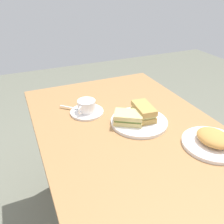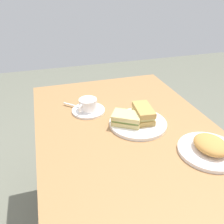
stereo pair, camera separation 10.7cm
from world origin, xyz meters
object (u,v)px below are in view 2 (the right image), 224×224
object	(u,v)px
sandwich_back	(128,118)
spoon	(75,106)
dining_table	(132,155)
side_plate	(209,151)
sandwich_front	(143,113)
sandwich_plate	(138,123)
coffee_saucer	(88,111)
coffee_cup	(88,104)

from	to	relation	value
sandwich_back	spoon	distance (m)	0.29
dining_table	side_plate	distance (m)	0.30
sandwich_front	spoon	world-z (taller)	sandwich_front
sandwich_plate	coffee_saucer	xyz separation A→B (m)	(0.18, 0.18, -0.00)
sandwich_front	coffee_saucer	world-z (taller)	sandwich_front
sandwich_back	coffee_cup	bearing A→B (deg)	38.31
sandwich_front	sandwich_back	size ratio (longest dim) A/B	0.96
sandwich_plate	coffee_saucer	bearing A→B (deg)	45.68
dining_table	sandwich_plate	bearing A→B (deg)	-33.04
dining_table	coffee_cup	bearing A→B (deg)	27.40
sandwich_front	coffee_cup	bearing A→B (deg)	53.04
coffee_cup	sandwich_front	bearing A→B (deg)	-126.96
dining_table	spoon	world-z (taller)	spoon
side_plate	coffee_saucer	bearing A→B (deg)	40.06
sandwich_back	coffee_cup	size ratio (longest dim) A/B	1.48
sandwich_front	spoon	bearing A→B (deg)	51.21
coffee_cup	coffee_saucer	bearing A→B (deg)	-51.62
sandwich_front	coffee_saucer	distance (m)	0.27
sandwich_plate	sandwich_front	size ratio (longest dim) A/B	1.77
dining_table	sandwich_back	distance (m)	0.15
side_plate	sandwich_back	bearing A→B (deg)	41.46
sandwich_front	coffee_cup	distance (m)	0.26
side_plate	coffee_cup	bearing A→B (deg)	40.23
sandwich_front	coffee_saucer	size ratio (longest dim) A/B	0.90
side_plate	sandwich_plate	bearing A→B (deg)	35.43
sandwich_front	coffee_saucer	xyz separation A→B (m)	(0.16, 0.21, -0.04)
sandwich_plate	coffee_cup	size ratio (longest dim) A/B	2.54
spoon	coffee_saucer	bearing A→B (deg)	-133.97
sandwich_front	sandwich_back	xyz separation A→B (m)	(-0.01, 0.08, -0.01)
coffee_saucer	dining_table	bearing A→B (deg)	-152.91
coffee_cup	side_plate	distance (m)	0.55
dining_table	sandwich_front	world-z (taller)	sandwich_front
sandwich_plate	sandwich_front	xyz separation A→B (m)	(0.02, -0.03, 0.04)
sandwich_back	coffee_saucer	size ratio (longest dim) A/B	0.93
dining_table	side_plate	size ratio (longest dim) A/B	5.49
sandwich_front	spoon	size ratio (longest dim) A/B	1.75
sandwich_front	side_plate	distance (m)	0.30
sandwich_plate	spoon	world-z (taller)	spoon
coffee_cup	side_plate	bearing A→B (deg)	-139.77
sandwich_back	side_plate	xyz separation A→B (m)	(-0.25, -0.22, -0.03)
sandwich_back	spoon	xyz separation A→B (m)	(0.22, 0.19, -0.02)
sandwich_front	side_plate	size ratio (longest dim) A/B	0.62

